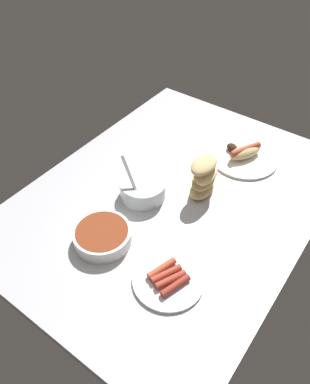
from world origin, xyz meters
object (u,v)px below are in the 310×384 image
bowl_coleslaw (143,188)px  bread_stack (204,177)px  plate_sausages (168,279)px  bowl_chili (102,235)px  plate_hotdog_assembled (244,155)px

bowl_coleslaw → bread_stack: bowl_coleslaw is taller
bread_stack → plate_sausages: size_ratio=0.70×
bowl_coleslaw → plate_sausages: 35.63cm
plate_sausages → bread_stack: bearing=-163.2°
bowl_chili → plate_hotdog_assembled: bearing=165.1°
bowl_coleslaw → plate_sausages: (23.23, 26.90, -2.59)cm
bread_stack → plate_sausages: (36.59, 11.07, -6.29)cm
plate_sausages → plate_hotdog_assembled: size_ratio=0.80×
plate_sausages → plate_hotdog_assembled: 62.60cm
bowl_coleslaw → plate_hotdog_assembled: 43.24cm
bowl_chili → plate_sausages: bowl_chili is taller
bowl_coleslaw → plate_hotdog_assembled: bowl_coleslaw is taller
bowl_chili → plate_hotdog_assembled: plate_hotdog_assembled is taller
plate_sausages → plate_hotdog_assembled: plate_hotdog_assembled is taller
plate_hotdog_assembled → plate_sausages: bearing=7.4°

